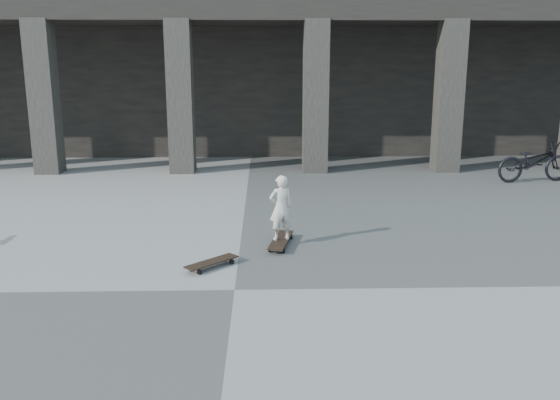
{
  "coord_description": "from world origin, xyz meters",
  "views": [
    {
      "loc": [
        0.4,
        -7.38,
        2.98
      ],
      "look_at": [
        0.67,
        2.41,
        0.65
      ],
      "focal_mm": 38.0,
      "sensor_mm": 36.0,
      "label": 1
    }
  ],
  "objects_px": {
    "child": "(281,208)",
    "longboard": "(281,240)",
    "skateboard_spare": "(212,263)",
    "bicycle": "(534,162)"
  },
  "relations": [
    {
      "from": "child",
      "to": "longboard",
      "type": "bearing_deg",
      "value": 98.6
    },
    {
      "from": "skateboard_spare",
      "to": "child",
      "type": "relative_size",
      "value": 0.73
    },
    {
      "from": "skateboard_spare",
      "to": "child",
      "type": "height_order",
      "value": "child"
    },
    {
      "from": "child",
      "to": "bicycle",
      "type": "height_order",
      "value": "child"
    },
    {
      "from": "longboard",
      "to": "bicycle",
      "type": "height_order",
      "value": "bicycle"
    },
    {
      "from": "bicycle",
      "to": "skateboard_spare",
      "type": "bearing_deg",
      "value": 120.27
    },
    {
      "from": "child",
      "to": "skateboard_spare",
      "type": "bearing_deg",
      "value": 26.92
    },
    {
      "from": "skateboard_spare",
      "to": "child",
      "type": "bearing_deg",
      "value": 0.52
    },
    {
      "from": "bicycle",
      "to": "longboard",
      "type": "bearing_deg",
      "value": 119.22
    },
    {
      "from": "longboard",
      "to": "skateboard_spare",
      "type": "bearing_deg",
      "value": 146.77
    }
  ]
}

